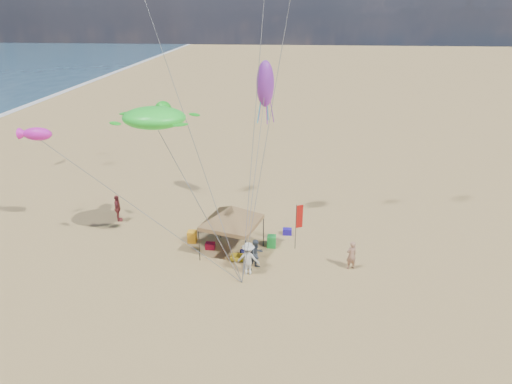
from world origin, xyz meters
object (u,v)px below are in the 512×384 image
Objects in this scene: feather_flag at (299,219)px; person_far_a at (118,208)px; cooler_red at (210,246)px; cooler_blue at (287,232)px; chair_yellow at (192,237)px; chair_green at (272,241)px; beach_cart at (239,257)px; canopy_tent at (232,208)px; person_near_b at (256,254)px; person_near_c at (248,258)px; person_near_a at (351,255)px.

feather_flag reaches higher than person_far_a.
cooler_blue is (4.40, 2.13, 0.00)m from cooler_red.
feather_flag is 5.16× the size of cooler_blue.
person_far_a reaches higher than chair_yellow.
chair_green is 2.40m from beach_cart.
person_near_b is at bearing -44.78° from canopy_tent.
canopy_tent is 9.87× the size of cooler_red.
canopy_tent is 1.91× the size of feather_flag.
cooler_blue is 0.60× the size of beach_cart.
canopy_tent is 3.90m from feather_flag.
cooler_blue is 4.29m from person_near_b.
cooler_blue is at bearing 38.90° from canopy_tent.
chair_yellow is (-6.23, 0.20, -1.52)m from feather_flag.
person_near_b is at bearing -33.79° from beach_cart.
cooler_blue is (-0.62, 1.62, -1.68)m from feather_flag.
chair_green is 4.72m from chair_yellow.
canopy_tent is at bearing 120.15° from beach_cart.
person_far_a is at bearing -23.52° from person_near_c.
person_near_b is (1.02, -0.69, 0.66)m from beach_cart.
person_near_c reaches higher than cooler_red.
chair_yellow is 3.52m from beach_cart.
person_near_c is (2.46, -2.34, 0.72)m from cooler_red.
person_far_a is (-11.60, 2.55, -0.98)m from feather_flag.
canopy_tent is 9.87× the size of cooler_blue.
person_near_b is (4.03, -2.51, 0.51)m from chair_yellow.
feather_flag is 2.14m from chair_green.
chair_green reaches higher than cooler_red.
canopy_tent is at bearing -53.59° from person_near_c.
person_near_c reaches higher than chair_green.
feather_flag is 5.16× the size of cooler_red.
chair_yellow is 0.39× the size of person_far_a.
canopy_tent is at bearing -131.96° from person_far_a.
cooler_red is 0.31× the size of person_near_b.
person_near_c is at bearing -60.88° from canopy_tent.
chair_green reaches higher than beach_cart.
chair_yellow is 0.44× the size of person_near_a.
person_near_a is 0.94× the size of person_near_b.
beach_cart is (1.80, -1.12, 0.01)m from cooler_red.
person_near_c is at bearing -113.50° from cooler_blue.
chair_green is at bearing 22.32° from canopy_tent.
cooler_blue is 1.81m from chair_green.
person_near_c is at bearing -132.04° from feather_flag.
feather_flag is at bearing -121.17° from person_far_a.
person_far_a is at bearing 167.62° from feather_flag.
chair_yellow is 4.78m from person_near_b.
cooler_blue is at bearing 25.79° from cooler_red.
beach_cart is (3.00, -1.83, -0.15)m from chair_yellow.
cooler_blue is 0.77× the size of chair_yellow.
person_near_b is 0.65m from person_near_c.
person_far_a is at bearing 156.44° from chair_yellow.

